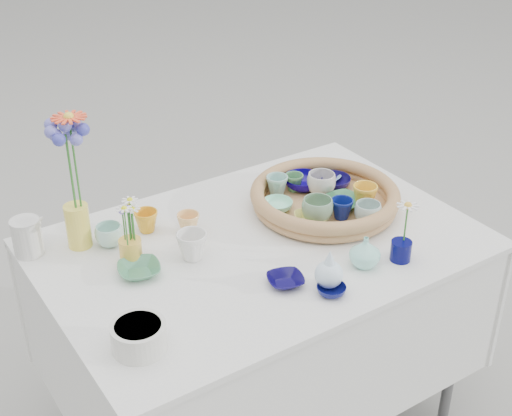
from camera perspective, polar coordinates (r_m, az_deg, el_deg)
wicker_tray at (r=2.26m, az=5.52°, el=0.79°), size 0.47×0.47×0.08m
tray_ceramic_0 at (r=2.35m, az=3.77°, el=2.07°), size 0.16×0.16×0.04m
tray_ceramic_1 at (r=2.37m, az=6.23°, el=2.06°), size 0.14×0.14×0.04m
tray_ceramic_2 at (r=2.26m, az=8.69°, el=0.97°), size 0.08×0.08×0.07m
tray_ceramic_3 at (r=2.26m, az=6.99°, el=0.42°), size 0.12×0.12×0.03m
tray_ceramic_4 at (r=2.16m, az=4.93°, el=-0.18°), size 0.11×0.11×0.08m
tray_ceramic_5 at (r=2.22m, az=1.73°, el=0.20°), size 0.13×0.13×0.03m
tray_ceramic_6 at (r=2.30m, az=1.69°, el=1.82°), size 0.08×0.08×0.07m
tray_ceramic_7 at (r=2.31m, az=5.25°, el=1.93°), size 0.11×0.11×0.07m
tray_ceramic_8 at (r=2.40m, az=5.55°, el=2.35°), size 0.11×0.11×0.02m
tray_ceramic_9 at (r=2.19m, az=6.87°, el=-0.07°), size 0.08×0.08×0.06m
tray_ceramic_10 at (r=2.17m, az=4.37°, el=-0.83°), size 0.13×0.13×0.02m
tray_ceramic_11 at (r=2.17m, az=8.93°, el=-0.40°), size 0.08×0.08×0.06m
tray_ceramic_12 at (r=2.33m, az=3.06°, el=2.05°), size 0.08×0.08×0.06m
loose_ceramic_0 at (r=2.16m, az=-8.76°, el=-1.05°), size 0.09×0.09×0.07m
loose_ceramic_1 at (r=2.14m, az=-5.42°, el=-1.22°), size 0.08×0.08×0.06m
loose_ceramic_2 at (r=1.98m, az=-9.33°, el=-4.93°), size 0.14×0.14×0.03m
loose_ceramic_3 at (r=2.02m, az=-5.13°, el=-3.03°), size 0.12×0.12×0.08m
loose_ceramic_4 at (r=1.92m, az=2.37°, el=-5.83°), size 0.12×0.12×0.02m
loose_ceramic_5 at (r=2.12m, az=-11.67°, el=-2.16°), size 0.10×0.10×0.06m
loose_ceramic_6 at (r=1.90m, az=6.04°, el=-6.55°), size 0.08×0.08×0.02m
fluted_bowl at (r=1.73m, az=-9.36°, el=-10.12°), size 0.15×0.15×0.07m
bud_vase_paleblue at (r=1.90m, az=5.88°, el=-4.80°), size 0.10×0.10×0.12m
bud_vase_seafoam at (r=2.00m, az=8.72°, el=-3.48°), size 0.10×0.10×0.09m
bud_vase_cobalt at (r=2.05m, az=11.51°, el=-3.36°), size 0.06×0.06×0.06m
single_daisy at (r=2.01m, az=11.90°, el=-1.19°), size 0.08×0.08×0.13m
tall_vase_yellow at (r=2.12m, az=-14.04°, el=-1.39°), size 0.09×0.09×0.13m
gerbera at (r=2.02m, az=-14.26°, el=3.49°), size 0.12×0.12×0.29m
hydrangea at (r=2.02m, az=-14.60°, el=2.80°), size 0.11×0.11×0.31m
white_pitcher at (r=2.12m, az=-17.85°, el=-2.23°), size 0.13×0.11×0.11m
daisy_cup at (r=2.03m, az=-9.99°, el=-3.35°), size 0.07×0.07×0.07m
daisy_posy at (r=1.98m, az=-10.26°, el=-0.90°), size 0.08×0.08×0.14m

